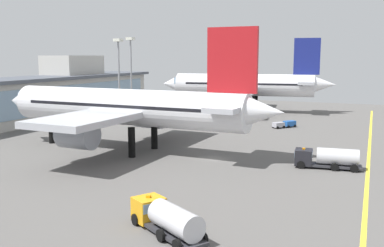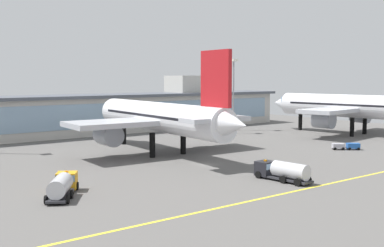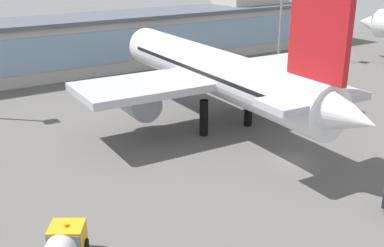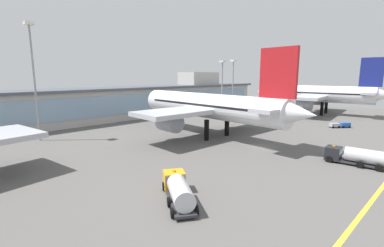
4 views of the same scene
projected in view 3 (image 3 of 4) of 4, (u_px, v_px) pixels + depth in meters
The scene contains 4 objects.
ground_plane at pixel (291, 161), 53.35m from camera, with size 184.43×184.43×0.00m, color #5B5956.
terminal_building at pixel (110, 39), 94.93m from camera, with size 134.73×14.00×15.75m.
airliner_near_right at pixel (214, 72), 62.74m from camera, with size 37.27×51.67×19.68m.
apron_light_mast_centre at pixel (282, 0), 92.44m from camera, with size 1.80×1.80×19.74m.
Camera 3 is at (-35.92, -34.76, 22.16)m, focal length 44.41 mm.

